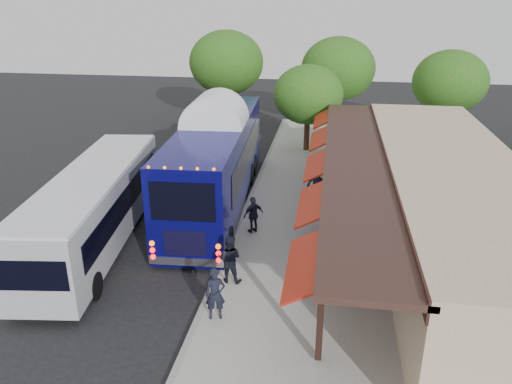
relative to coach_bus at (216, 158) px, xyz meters
The scene contains 15 objects.
ground 7.23m from the coach_bus, 77.81° to the right, with size 90.00×90.00×0.00m, color black.
sidewalk 7.33m from the coach_bus, 22.80° to the right, with size 10.00×40.00×0.15m, color #9E9B93.
curb 3.80m from the coach_bus, 61.05° to the right, with size 0.20×40.00×0.16m, color gray.
station_shelter 10.21m from the coach_bus, 15.42° to the right, with size 8.15×20.00×3.60m.
coach_bus is the anchor object (origin of this frame).
city_bus 6.17m from the coach_bus, 128.40° to the right, with size 3.83×11.54×3.04m.
ped_a 9.54m from the coach_bus, 77.48° to the right, with size 0.61×0.40×1.68m, color black.
ped_b 7.48m from the coach_bus, 73.86° to the right, with size 0.84×0.65×1.72m, color black.
ped_c 4.11m from the coach_bus, 54.43° to the right, with size 0.92×0.38×1.57m, color black.
ped_d 4.94m from the coach_bus, ahead, with size 1.23×0.71×1.91m, color black.
sign_board 8.79m from the coach_bus, 59.27° to the right, with size 0.11×0.55×1.21m.
tree_left 9.96m from the coach_bus, 67.69° to the left, with size 4.31×4.31×5.52m.
tree_mid 16.05m from the coach_bus, 69.70° to the left, with size 5.27×5.27×6.74m.
tree_right 18.09m from the coach_bus, 44.82° to the left, with size 4.82×4.82×6.17m.
tree_far 15.86m from the coach_bus, 99.93° to the left, with size 5.52×5.52×7.07m.
Camera 1 is at (3.77, -15.05, 9.42)m, focal length 35.00 mm.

